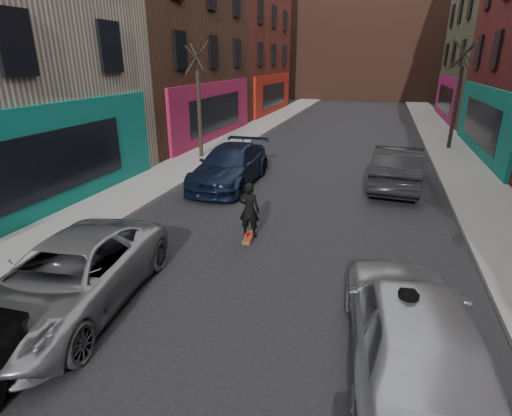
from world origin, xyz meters
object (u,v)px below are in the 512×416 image
Objects in this scene: parked_left_far at (70,277)px; parked_right_end at (397,167)px; tree_right_far at (459,84)px; parked_right_far at (413,329)px; skateboard at (249,237)px; parked_left_end at (230,166)px; pedestrian at (400,335)px; tree_left_far at (198,90)px; skateboarder at (249,210)px.

parked_right_end is at bearing 51.85° from parked_left_far.
tree_right_far is 1.41× the size of parked_right_far.
tree_right_far is 8.50× the size of skateboard.
parked_left_end is 11.07m from pedestrian.
parked_right_far is (9.40, -12.72, -2.56)m from tree_left_far.
parked_right_far reaches higher than parked_left_far.
parked_left_end is at bearing 82.98° from parked_left_far.
pedestrian is at bearing -54.59° from tree_left_far.
skateboard is 0.51× the size of skateboarder.
tree_right_far is at bearing 25.82° from tree_left_far.
tree_right_far reaches higher than skateboard.
parked_right_far is at bearing -159.43° from pedestrian.
skateboarder is at bearing 0.00° from skateboard.
parked_left_far is 1.05× the size of parked_right_far.
tree_right_far is 19.40m from pedestrian.
parked_left_far is at bearing 56.97° from skateboarder.
pedestrian reaches higher than parked_left_end.
parked_right_end reaches higher than parked_left_end.
parked_left_far is 12.38m from parked_right_end.
tree_left_far is 1.35× the size of parked_right_far.
parked_right_far is 5.73m from skateboarder.
parked_left_end is 11.00m from parked_right_far.
parked_right_end is 3.06× the size of pedestrian.
tree_left_far is 5.48m from parked_left_end.
parked_left_far is 6.21m from pedestrian.
parked_right_end is at bearing -119.17° from pedestrian.
tree_left_far is 3.98× the size of pedestrian.
tree_right_far is 9.17m from parked_right_end.
pedestrian reaches higher than skateboard.
tree_left_far is 1.28× the size of parked_left_far.
skateboard is (2.39, -4.85, -0.72)m from parked_left_end.
skateboarder reaches higher than pedestrian.
skateboard is at bearing 61.28° from parked_right_end.
parked_left_end is 1.06× the size of parked_right_end.
tree_right_far reaches higher than pedestrian.
parked_left_far reaches higher than skateboard.
skateboarder is (0.00, 0.00, 0.83)m from skateboard.
parked_left_end is at bearing -51.54° from tree_left_far.
skateboard is at bearing -58.01° from tree_left_far.
tree_left_far is 16.08m from pedestrian.
tree_right_far is 4.35× the size of skateboarder.
parked_left_end is at bearing -133.87° from tree_right_far.
tree_left_far is at bearing 96.17° from parked_left_far.
skateboard is at bearing -52.13° from parked_right_far.
pedestrian is at bearing 92.33° from parked_right_end.
skateboarder is at bearing -52.13° from parked_right_far.
parked_left_end is 5.45m from skateboard.
tree_left_far reaches higher than skateboard.
parked_left_far is 4.87m from skateboard.
skateboarder is (2.40, 4.19, 0.18)m from parked_left_far.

